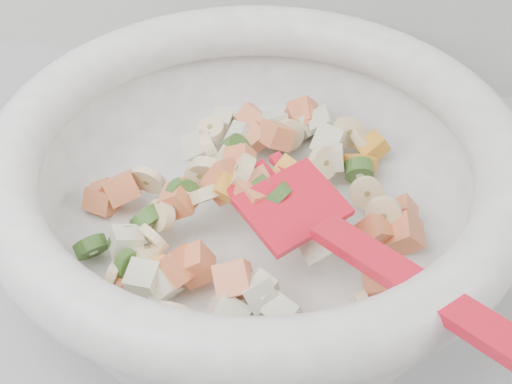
# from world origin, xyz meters

# --- Properties ---
(mixing_bowl) EXTENTS (0.41, 0.39, 0.12)m
(mixing_bowl) POSITION_xyz_m (0.05, 1.50, 0.96)
(mixing_bowl) COLOR white
(mixing_bowl) RESTS_ON counter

